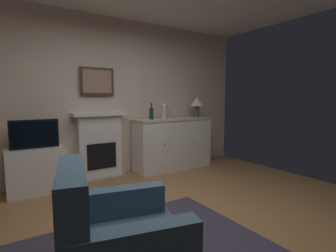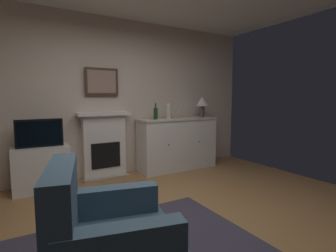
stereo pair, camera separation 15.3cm
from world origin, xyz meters
name	(u,v)px [view 2 (the right image)]	position (x,y,z in m)	size (l,w,h in m)	color
ground_plane	(179,235)	(0.00, 0.00, -0.05)	(5.68, 4.58, 0.10)	#9E7042
wall_rear	(108,98)	(0.00, 2.26, 1.34)	(5.68, 0.06, 2.69)	beige
fireplace_unit	(104,145)	(-0.13, 2.13, 0.55)	(0.87, 0.30, 1.10)	white
framed_picture	(102,82)	(-0.13, 2.18, 1.61)	(0.55, 0.04, 0.45)	#473323
sideboard_cabinet	(178,144)	(1.22, 1.96, 0.48)	(1.53, 0.49, 0.96)	white
table_lamp	(202,103)	(1.78, 1.96, 1.24)	(0.26, 0.26, 0.40)	#4C4742
wine_bottle	(156,113)	(0.77, 1.98, 1.07)	(0.08, 0.08, 0.29)	#193F1E
wine_glass_left	(175,112)	(1.14, 1.94, 1.08)	(0.07, 0.07, 0.16)	silver
wine_glass_center	(179,112)	(1.25, 1.98, 1.08)	(0.07, 0.07, 0.16)	silver
vase_decorative	(169,111)	(0.99, 1.91, 1.10)	(0.11, 0.11, 0.28)	beige
tv_cabinet	(41,169)	(-1.11, 1.97, 0.32)	(0.75, 0.42, 0.64)	white
tv_set	(40,133)	(-1.11, 1.95, 0.84)	(0.62, 0.07, 0.40)	black
armchair	(106,242)	(-0.88, -0.48, 0.38)	(0.96, 0.92, 0.92)	#3F596B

